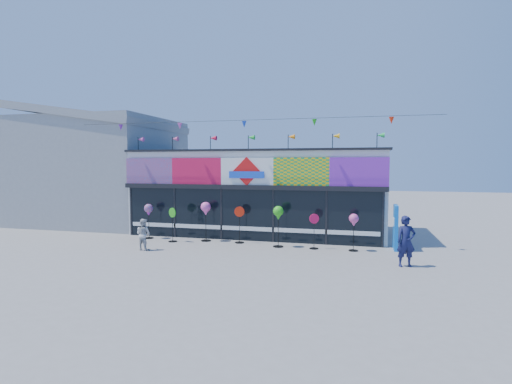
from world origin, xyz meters
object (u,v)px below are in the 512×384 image
(blue_sign, at_px, (396,227))
(adult_man, at_px, (406,241))
(spinner_5, at_px, (314,230))
(child, at_px, (143,234))
(spinner_3, at_px, (239,224))
(spinner_1, at_px, (173,224))
(spinner_4, at_px, (278,214))
(spinner_2, at_px, (206,210))
(spinner_0, at_px, (149,211))
(spinner_6, at_px, (354,221))

(blue_sign, bearing_deg, adult_man, -87.20)
(spinner_5, xyz_separation_m, child, (-6.57, -1.92, -0.13))
(spinner_3, distance_m, spinner_5, 3.29)
(blue_sign, xyz_separation_m, child, (-9.73, -2.59, -0.27))
(spinner_1, relative_size, spinner_4, 0.88)
(spinner_2, bearing_deg, spinner_4, -7.38)
(spinner_3, xyz_separation_m, child, (-3.30, -2.32, -0.21))
(spinner_0, relative_size, spinner_1, 1.06)
(spinner_0, distance_m, adult_man, 11.17)
(spinner_3, bearing_deg, adult_man, -20.44)
(spinner_4, xyz_separation_m, child, (-5.09, -1.92, -0.73))
(spinner_5, bearing_deg, spinner_2, 174.80)
(spinner_5, height_order, adult_man, adult_man)
(child, bearing_deg, spinner_1, -91.82)
(spinner_1, distance_m, adult_man, 9.67)
(spinner_0, bearing_deg, spinner_5, -2.81)
(spinner_4, relative_size, spinner_6, 1.15)
(spinner_5, distance_m, spinner_6, 1.61)
(blue_sign, relative_size, adult_man, 1.05)
(spinner_3, relative_size, spinner_5, 1.11)
(spinner_5, bearing_deg, blue_sign, 12.01)
(spinner_3, height_order, spinner_5, spinner_3)
(spinner_1, bearing_deg, spinner_5, 0.81)
(spinner_1, distance_m, spinner_3, 2.97)
(spinner_0, distance_m, spinner_4, 6.16)
(spinner_0, xyz_separation_m, spinner_4, (6.14, -0.37, 0.09))
(spinner_0, relative_size, child, 1.27)
(child, bearing_deg, spinner_6, -157.15)
(spinner_0, xyz_separation_m, child, (1.05, -2.29, -0.65))
(spinner_3, height_order, spinner_4, spinner_4)
(spinner_3, bearing_deg, spinner_2, 178.50)
(spinner_1, bearing_deg, spinner_6, 0.64)
(spinner_2, distance_m, spinner_5, 4.90)
(spinner_1, distance_m, child, 1.87)
(spinner_2, bearing_deg, spinner_1, -158.72)
(spinner_4, bearing_deg, adult_man, -23.27)
(spinner_0, xyz_separation_m, spinner_2, (2.78, 0.07, 0.12))
(spinner_1, relative_size, child, 1.20)
(child, bearing_deg, spinner_0, -55.78)
(blue_sign, xyz_separation_m, spinner_2, (-8.00, -0.23, 0.50))
(spinner_3, xyz_separation_m, spinner_4, (1.79, -0.39, 0.52))
(spinner_5, distance_m, adult_man, 3.86)
(spinner_0, distance_m, spinner_6, 9.17)
(spinner_3, height_order, spinner_6, spinner_3)
(spinner_5, height_order, child, spinner_5)
(spinner_2, bearing_deg, blue_sign, 1.66)
(spinner_3, bearing_deg, spinner_1, -170.56)
(spinner_2, distance_m, adult_man, 8.50)
(spinner_1, bearing_deg, spinner_0, 161.97)
(spinner_3, bearing_deg, child, -144.92)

